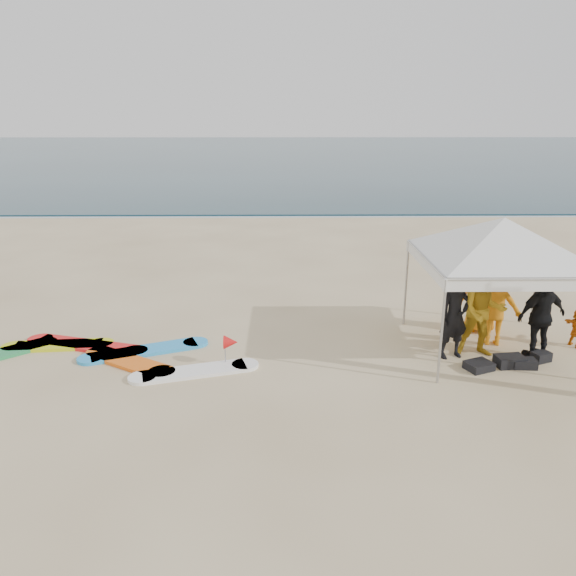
% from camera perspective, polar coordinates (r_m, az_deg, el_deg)
% --- Properties ---
extents(ground, '(120.00, 120.00, 0.00)m').
position_cam_1_polar(ground, '(10.32, -2.92, -10.78)').
color(ground, beige).
rests_on(ground, ground).
extents(ocean, '(160.00, 84.00, 0.08)m').
position_cam_1_polar(ocean, '(69.25, -0.97, 13.53)').
color(ocean, '#0C2633').
rests_on(ocean, ground).
extents(shoreline_foam, '(160.00, 1.20, 0.01)m').
position_cam_1_polar(shoreline_foam, '(27.72, -1.47, 7.38)').
color(shoreline_foam, silver).
rests_on(shoreline_foam, ground).
extents(person_black_a, '(0.76, 0.61, 1.81)m').
position_cam_1_polar(person_black_a, '(11.94, 16.55, -2.74)').
color(person_black_a, black).
rests_on(person_black_a, ground).
extents(person_yellow, '(1.00, 0.80, 1.94)m').
position_cam_1_polar(person_yellow, '(12.18, 19.19, -2.25)').
color(person_yellow, gold).
rests_on(person_yellow, ground).
extents(person_orange_a, '(1.24, 0.85, 1.78)m').
position_cam_1_polar(person_orange_a, '(12.92, 20.33, -1.64)').
color(person_orange_a, orange).
rests_on(person_orange_a, ground).
extents(person_black_b, '(1.15, 0.70, 1.82)m').
position_cam_1_polar(person_black_b, '(12.53, 24.34, -2.60)').
color(person_black_b, black).
rests_on(person_black_b, ground).
extents(person_orange_b, '(1.01, 0.78, 1.84)m').
position_cam_1_polar(person_orange_b, '(13.56, 19.12, -0.50)').
color(person_orange_b, orange).
rests_on(person_orange_b, ground).
extents(canopy_tent, '(4.34, 4.34, 3.27)m').
position_cam_1_polar(canopy_tent, '(12.08, 21.17, 6.65)').
color(canopy_tent, '#A5A5A8').
rests_on(canopy_tent, ground).
extents(marker_pennant, '(0.28, 0.28, 0.64)m').
position_cam_1_polar(marker_pennant, '(11.27, -5.84, -5.52)').
color(marker_pennant, '#A5A5A8').
rests_on(marker_pennant, ground).
extents(gear_pile, '(1.92, 0.85, 0.22)m').
position_cam_1_polar(gear_pile, '(12.15, 21.59, -7.01)').
color(gear_pile, black).
rests_on(gear_pile, ground).
extents(surfboard_spread, '(6.23, 2.44, 0.07)m').
position_cam_1_polar(surfboard_spread, '(12.44, -18.50, -6.41)').
color(surfboard_spread, white).
rests_on(surfboard_spread, ground).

